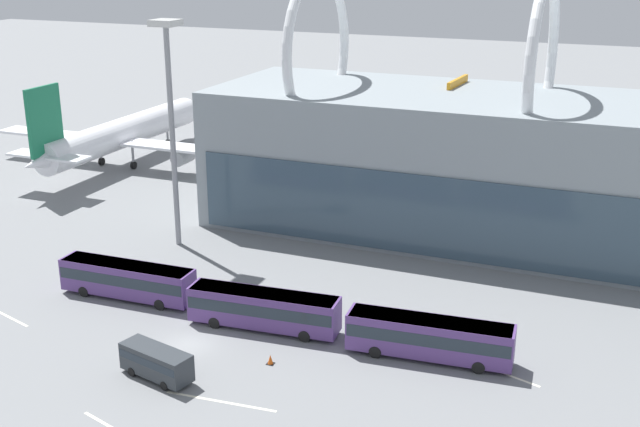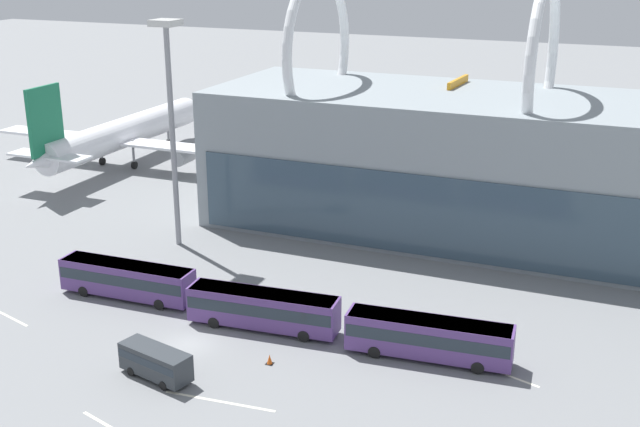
% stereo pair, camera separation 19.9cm
% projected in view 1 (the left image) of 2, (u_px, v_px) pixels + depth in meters
% --- Properties ---
extents(ground_plane, '(440.00, 440.00, 0.00)m').
position_uv_depth(ground_plane, '(189.00, 344.00, 65.13)').
color(ground_plane, slate).
extents(airliner_at_gate_near, '(39.75, 39.83, 14.00)m').
position_uv_depth(airliner_at_gate_near, '(117.00, 135.00, 115.15)').
color(airliner_at_gate_near, white).
rests_on(airliner_at_gate_near, ground_plane).
extents(airliner_at_gate_far, '(35.36, 35.23, 16.25)m').
position_uv_depth(airliner_at_gate_far, '(483.00, 144.00, 105.69)').
color(airliner_at_gate_far, white).
rests_on(airliner_at_gate_far, ground_plane).
extents(shuttle_bus_0, '(13.06, 3.03, 3.32)m').
position_uv_depth(shuttle_bus_0, '(127.00, 278.00, 73.01)').
color(shuttle_bus_0, '#56387A').
rests_on(shuttle_bus_0, ground_plane).
extents(shuttle_bus_1, '(13.15, 3.66, 3.32)m').
position_uv_depth(shuttle_bus_1, '(264.00, 308.00, 67.20)').
color(shuttle_bus_1, '#56387A').
rests_on(shuttle_bus_1, ground_plane).
extents(shuttle_bus_2, '(13.15, 3.66, 3.32)m').
position_uv_depth(shuttle_bus_2, '(429.00, 336.00, 62.37)').
color(shuttle_bus_2, '#56387A').
rests_on(shuttle_bus_2, ground_plane).
extents(service_van_foreground, '(6.26, 3.29, 2.40)m').
position_uv_depth(service_van_foreground, '(156.00, 361.00, 59.74)').
color(service_van_foreground, '#2D3338').
rests_on(service_van_foreground, ground_plane).
extents(floodlight_mast, '(2.59, 2.59, 23.75)m').
position_uv_depth(floodlight_mast, '(170.00, 99.00, 81.66)').
color(floodlight_mast, gray).
rests_on(floodlight_mast, ground_plane).
extents(lane_stripe_0, '(9.36, 3.29, 0.01)m').
position_uv_depth(lane_stripe_0, '(482.00, 365.00, 61.93)').
color(lane_stripe_0, silver).
rests_on(lane_stripe_0, ground_plane).
extents(lane_stripe_1, '(7.97, 2.57, 0.01)m').
position_uv_depth(lane_stripe_1, '(1.00, 313.00, 70.62)').
color(lane_stripe_1, silver).
rests_on(lane_stripe_1, ground_plane).
extents(lane_stripe_3, '(8.49, 0.96, 0.01)m').
position_uv_depth(lane_stripe_3, '(221.00, 401.00, 57.07)').
color(lane_stripe_3, silver).
rests_on(lane_stripe_3, ground_plane).
extents(traffic_cone_0, '(0.58, 0.58, 0.79)m').
position_uv_depth(traffic_cone_0, '(270.00, 359.00, 62.02)').
color(traffic_cone_0, black).
rests_on(traffic_cone_0, ground_plane).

